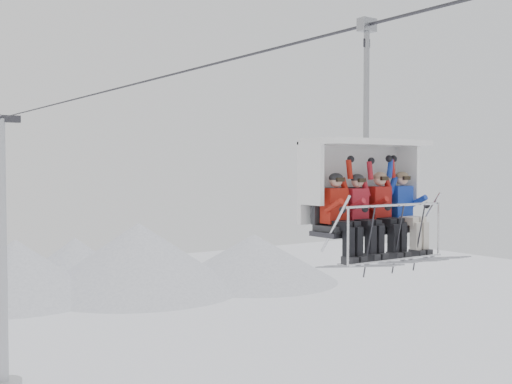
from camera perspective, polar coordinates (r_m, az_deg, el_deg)
lift_tower_right at (r=34.28m, az=-21.70°, el=-6.55°), size 2.00×1.80×13.48m
haul_cable at (r=13.64m, az=-0.00°, el=12.24°), size 0.06×50.00×0.06m
chairlift_carrier at (r=11.03m, az=9.30°, el=0.76°), size 2.27×1.17×3.98m
skier_far_left at (r=10.30m, az=7.42°, el=-1.94°), size 0.38×1.69×1.54m
skier_center_left at (r=10.63m, az=9.33°, el=-1.87°), size 0.38×1.69×1.52m
skier_center_right at (r=11.00m, az=11.26°, el=-1.68°), size 0.39×1.69×1.56m
skier_far_right at (r=11.39m, az=13.14°, el=-1.56°), size 0.39×1.69×1.56m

